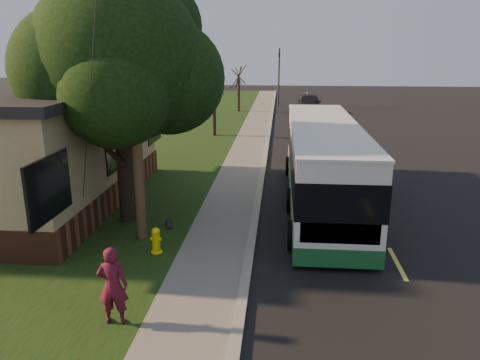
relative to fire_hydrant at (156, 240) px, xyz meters
name	(u,v)px	position (x,y,z in m)	size (l,w,h in m)	color
ground	(249,258)	(2.60, 0.00, -0.43)	(120.00, 120.00, 0.00)	black
road	(348,170)	(6.60, 10.00, -0.43)	(8.00, 80.00, 0.01)	black
curb	(263,167)	(2.60, 10.00, -0.37)	(0.25, 80.00, 0.12)	gray
sidewalk	(243,167)	(1.60, 10.00, -0.39)	(2.00, 80.00, 0.08)	slate
grass_verge	(171,165)	(-1.90, 10.00, -0.40)	(5.00, 80.00, 0.07)	black
fire_hydrant	(156,240)	(0.00, 0.00, 0.00)	(0.32, 0.32, 0.74)	yellow
utility_pole	(133,84)	(-0.71, 0.99, 4.20)	(2.86, 3.21, 9.07)	#473321
leafy_tree	(121,62)	(-1.57, 2.65, 4.73)	(6.30, 6.00, 7.80)	black
bare_tree_near	(214,103)	(-0.90, 18.00, 1.72)	(1.38, 1.21, 4.31)	black
bare_tree_far	(239,89)	(-0.40, 30.00, 1.57)	(1.38, 1.21, 4.03)	black
traffic_signal	(279,73)	(3.10, 34.00, 2.73)	(0.18, 0.22, 5.50)	#2D2D30
transit_bus	(323,162)	(4.93, 4.80, 1.17)	(2.56, 11.11, 3.01)	silver
skateboarder	(113,286)	(0.03, -3.46, 0.49)	(0.62, 0.41, 1.70)	#511024
skateboard_main	(170,224)	(-0.12, 2.07, -0.31)	(0.40, 0.77, 0.07)	black
dumpster	(71,161)	(-5.89, 7.69, 0.32)	(1.82, 1.56, 1.41)	black
distant_car	(309,103)	(5.82, 29.74, 0.42)	(2.02, 5.01, 1.71)	black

